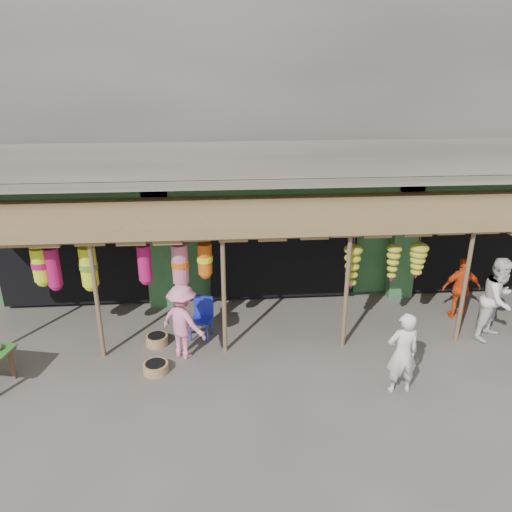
{
  "coord_description": "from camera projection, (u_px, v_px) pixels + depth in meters",
  "views": [
    {
      "loc": [
        -1.57,
        -9.2,
        5.74
      ],
      "look_at": [
        -0.76,
        1.0,
        1.63
      ],
      "focal_mm": 35.0,
      "sensor_mm": 36.0,
      "label": 1
    }
  ],
  "objects": [
    {
      "name": "blue_chair",
      "position": [
        202.0,
        315.0,
        10.84
      ],
      "size": [
        0.54,
        0.55,
        0.91
      ],
      "rotation": [
        0.0,
        0.0,
        -0.28
      ],
      "color": "#1B25AF",
      "rests_on": "ground"
    },
    {
      "name": "person_front",
      "position": [
        403.0,
        353.0,
        8.92
      ],
      "size": [
        0.6,
        0.41,
        1.6
      ],
      "primitive_type": "imported",
      "rotation": [
        0.0,
        0.0,
        3.2
      ],
      "color": "silver",
      "rests_on": "ground"
    },
    {
      "name": "ground",
      "position": [
        295.0,
        342.0,
        10.76
      ],
      "size": [
        80.0,
        80.0,
        0.0
      ],
      "primitive_type": "plane",
      "color": "#514C47",
      "rests_on": "ground"
    },
    {
      "name": "basket_right",
      "position": [
        157.0,
        340.0,
        10.65
      ],
      "size": [
        0.59,
        0.59,
        0.21
      ],
      "primitive_type": "cylinder",
      "rotation": [
        0.0,
        0.0,
        -0.31
      ],
      "color": "#A1774B",
      "rests_on": "ground"
    },
    {
      "name": "awning",
      "position": [
        285.0,
        218.0,
        10.54
      ],
      "size": [
        14.0,
        2.7,
        2.79
      ],
      "color": "brown",
      "rests_on": "ground"
    },
    {
      "name": "building",
      "position": [
        272.0,
        147.0,
        14.02
      ],
      "size": [
        16.4,
        6.8,
        7.0
      ],
      "color": "gray",
      "rests_on": "ground"
    },
    {
      "name": "person_right",
      "position": [
        498.0,
        299.0,
        10.63
      ],
      "size": [
        1.14,
        1.1,
        1.86
      ],
      "primitive_type": "imported",
      "rotation": [
        0.0,
        0.0,
        0.61
      ],
      "color": "white",
      "rests_on": "ground"
    },
    {
      "name": "person_shopper",
      "position": [
        183.0,
        322.0,
        9.99
      ],
      "size": [
        1.18,
        1.07,
        1.59
      ],
      "primitive_type": "imported",
      "rotation": [
        0.0,
        0.0,
        2.53
      ],
      "color": "pink",
      "rests_on": "ground"
    },
    {
      "name": "basket_mid",
      "position": [
        156.0,
        368.0,
        9.72
      ],
      "size": [
        0.64,
        0.64,
        0.19
      ],
      "primitive_type": "cylinder",
      "rotation": [
        0.0,
        0.0,
        0.38
      ],
      "color": "olive",
      "rests_on": "ground"
    },
    {
      "name": "person_vendor",
      "position": [
        461.0,
        288.0,
        11.54
      ],
      "size": [
        0.9,
        0.44,
        1.5
      ],
      "primitive_type": "imported",
      "rotation": [
        0.0,
        0.0,
        3.06
      ],
      "color": "#F14E16",
      "rests_on": "ground"
    }
  ]
}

